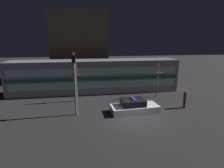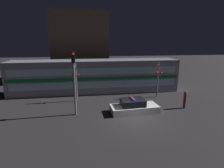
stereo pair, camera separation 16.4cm
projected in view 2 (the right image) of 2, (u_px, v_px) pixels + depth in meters
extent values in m
plane|color=#262326|center=(136.00, 119.00, 14.68)|extent=(120.00, 120.00, 0.00)
cube|color=gray|center=(96.00, 76.00, 22.05)|extent=(20.62, 3.19, 4.05)
cube|color=#19723F|center=(97.00, 79.00, 20.51)|extent=(20.21, 0.03, 0.41)
cube|color=silver|center=(97.00, 85.00, 20.69)|extent=(19.59, 0.02, 0.81)
cube|color=silver|center=(96.00, 71.00, 20.30)|extent=(19.59, 0.02, 0.81)
cube|color=silver|center=(134.00, 109.00, 16.02)|extent=(4.44, 2.04, 0.63)
cube|color=black|center=(133.00, 102.00, 15.83)|extent=(2.17, 1.69, 0.60)
cube|color=blue|center=(134.00, 100.00, 15.49)|extent=(0.23, 0.54, 0.12)
cube|color=red|center=(132.00, 98.00, 16.00)|extent=(0.23, 0.54, 0.12)
cylinder|color=#2D2833|center=(184.00, 104.00, 16.92)|extent=(0.25, 0.25, 0.83)
cylinder|color=maroon|center=(185.00, 97.00, 16.74)|extent=(0.29, 0.29, 0.69)
sphere|color=#8C664C|center=(186.00, 92.00, 16.63)|extent=(0.22, 0.22, 0.22)
cylinder|color=slate|center=(158.00, 80.00, 19.88)|extent=(0.15, 0.15, 4.08)
sphere|color=red|center=(156.00, 73.00, 19.51)|extent=(0.23, 0.23, 0.23)
sphere|color=red|center=(161.00, 73.00, 19.59)|extent=(0.23, 0.23, 0.23)
cube|color=white|center=(159.00, 66.00, 19.42)|extent=(0.58, 0.03, 0.58)
cylinder|color=slate|center=(76.00, 82.00, 18.52)|extent=(0.15, 0.15, 4.15)
sphere|color=red|center=(73.00, 75.00, 18.14)|extent=(0.23, 0.23, 0.23)
sphere|color=red|center=(78.00, 75.00, 18.22)|extent=(0.23, 0.23, 0.23)
cube|color=white|center=(75.00, 68.00, 18.05)|extent=(0.58, 0.03, 0.58)
cylinder|color=slate|center=(75.00, 89.00, 14.96)|extent=(0.17, 0.17, 4.63)
cube|color=black|center=(73.00, 57.00, 14.29)|extent=(0.30, 0.30, 0.90)
sphere|color=red|center=(73.00, 54.00, 14.04)|extent=(0.23, 0.23, 0.23)
cube|color=brown|center=(81.00, 47.00, 29.17)|extent=(8.84, 6.23, 10.84)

